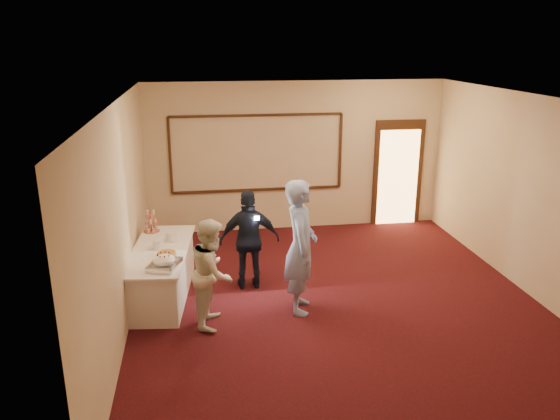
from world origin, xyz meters
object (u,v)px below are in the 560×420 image
object	(u,v)px
tart	(167,254)
buffet_table	(162,272)
man	(301,247)
woman	(213,272)
guest	(250,240)
cupcake_stand	(151,223)
plate_stack_b	(172,237)
pavlova_tray	(164,262)
plate_stack_a	(158,244)

from	to	relation	value
tart	buffet_table	bearing A→B (deg)	110.49
man	woman	size ratio (longest dim) A/B	1.30
man	guest	xyz separation A→B (m)	(-0.64, 0.86, -0.18)
cupcake_stand	tart	size ratio (longest dim) A/B	1.29
plate_stack_b	man	bearing A→B (deg)	-29.96
pavlova_tray	plate_stack_b	distance (m)	1.02
pavlova_tray	cupcake_stand	bearing A→B (deg)	100.46
tart	cupcake_stand	bearing A→B (deg)	104.64
guest	plate_stack_b	bearing A→B (deg)	-8.54
buffet_table	man	size ratio (longest dim) A/B	1.13
plate_stack_b	woman	xyz separation A→B (m)	(0.58, -1.25, -0.09)
woman	man	bearing A→B (deg)	-70.05
pavlova_tray	tart	bearing A→B (deg)	88.58
tart	woman	xyz separation A→B (m)	(0.64, -0.64, -0.05)
man	tart	bearing A→B (deg)	86.66
cupcake_stand	tart	world-z (taller)	cupcake_stand
plate_stack_a	woman	xyz separation A→B (m)	(0.77, -0.95, -0.09)
buffet_table	pavlova_tray	distance (m)	0.85
tart	guest	size ratio (longest dim) A/B	0.19
woman	guest	bearing A→B (deg)	-18.97
cupcake_stand	plate_stack_a	distance (m)	0.82
plate_stack_a	man	world-z (taller)	man
man	guest	size ratio (longest dim) A/B	1.23
tart	guest	distance (m)	1.31
buffet_table	plate_stack_b	bearing A→B (deg)	62.00
buffet_table	man	world-z (taller)	man
plate_stack_a	guest	world-z (taller)	guest
pavlova_tray	buffet_table	bearing A→B (deg)	98.15
woman	guest	distance (m)	1.22
plate_stack_b	woman	distance (m)	1.39
buffet_table	plate_stack_a	bearing A→B (deg)	144.37
cupcake_stand	tart	bearing A→B (deg)	-75.36
plate_stack_a	woman	distance (m)	1.23
tart	woman	bearing A→B (deg)	-45.02
buffet_table	woman	distance (m)	1.26
buffet_table	guest	distance (m)	1.42
buffet_table	pavlova_tray	bearing A→B (deg)	-81.85
cupcake_stand	plate_stack_a	world-z (taller)	cupcake_stand
plate_stack_a	guest	bearing A→B (deg)	4.27
plate_stack_a	woman	size ratio (longest dim) A/B	0.12
plate_stack_a	plate_stack_b	size ratio (longest dim) A/B	1.03
pavlova_tray	cupcake_stand	distance (m)	1.55
pavlova_tray	man	size ratio (longest dim) A/B	0.30
plate_stack_a	man	size ratio (longest dim) A/B	0.09
tart	guest	bearing A→B (deg)	18.41
buffet_table	cupcake_stand	xyz separation A→B (m)	(-0.18, 0.82, 0.52)
guest	man	bearing A→B (deg)	127.81
plate_stack_a	plate_stack_b	distance (m)	0.36
man	guest	bearing A→B (deg)	46.68
woman	guest	xyz separation A→B (m)	(0.61, 1.06, 0.04)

